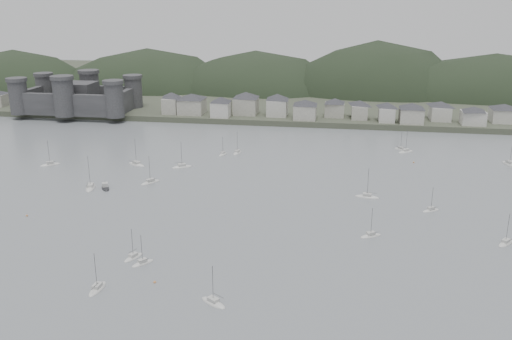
# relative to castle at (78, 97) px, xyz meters

# --- Properties ---
(ground) EXTENTS (900.00, 900.00, 0.00)m
(ground) POSITION_rel_castle_xyz_m (120.00, -179.80, -10.96)
(ground) COLOR slate
(ground) RESTS_ON ground
(far_shore_land) EXTENTS (900.00, 250.00, 3.00)m
(far_shore_land) POSITION_rel_castle_xyz_m (120.00, 115.20, -9.46)
(far_shore_land) COLOR #383D2D
(far_shore_land) RESTS_ON ground
(forested_ridge) EXTENTS (851.55, 103.94, 102.57)m
(forested_ridge) POSITION_rel_castle_xyz_m (124.83, 89.60, -22.25)
(forested_ridge) COLOR black
(forested_ridge) RESTS_ON ground
(castle) EXTENTS (66.00, 43.00, 20.00)m
(castle) POSITION_rel_castle_xyz_m (0.00, 0.00, 0.00)
(castle) COLOR #303032
(castle) RESTS_ON far_shore_land
(waterfront_town) EXTENTS (451.48, 28.46, 12.92)m
(waterfront_town) POSITION_rel_castle_xyz_m (170.59, 3.54, -2.30)
(waterfront_town) COLOR gray
(waterfront_town) RESTS_ON far_shore_land
(sailboat_lead) EXTENTS (6.35, 5.02, 8.58)m
(sailboat_lead) POSITION_rel_castle_xyz_m (179.43, -120.13, -10.78)
(sailboat_lead) COLOR silver
(sailboat_lead) RESTS_ON ground
(moored_fleet) EXTENTS (197.88, 145.31, 13.59)m
(moored_fleet) POSITION_rel_castle_xyz_m (122.80, -118.59, -10.79)
(moored_fleet) COLOR silver
(moored_fleet) RESTS_ON ground
(motor_launch_far) EXTENTS (5.95, 7.45, 3.72)m
(motor_launch_far) POSITION_rel_castle_xyz_m (67.13, -116.43, -10.67)
(motor_launch_far) COLOR black
(motor_launch_far) RESTS_ON ground
(mooring_buoys) EXTENTS (153.91, 131.28, 0.70)m
(mooring_buoys) POSITION_rel_castle_xyz_m (141.35, -139.62, -10.81)
(mooring_buoys) COLOR #CE8344
(mooring_buoys) RESTS_ON ground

